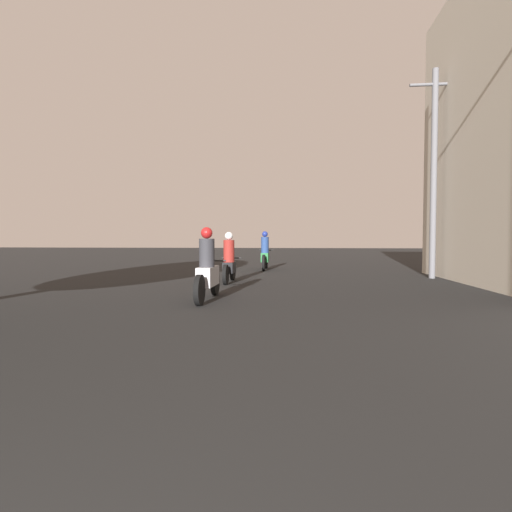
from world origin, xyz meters
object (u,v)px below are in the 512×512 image
(motorcycle_green, at_px, (265,254))
(utility_pole_far, at_px, (434,170))
(motorcycle_black, at_px, (229,262))
(motorcycle_silver, at_px, (208,271))

(motorcycle_green, relative_size, utility_pole_far, 0.29)
(motorcycle_black, bearing_deg, utility_pole_far, 16.90)
(motorcycle_green, xyz_separation_m, utility_pole_far, (5.75, -3.07, 2.90))
(motorcycle_silver, xyz_separation_m, utility_pole_far, (6.28, 5.39, 2.94))
(motorcycle_silver, xyz_separation_m, motorcycle_green, (0.53, 8.46, 0.04))
(motorcycle_green, bearing_deg, utility_pole_far, -18.75)
(motorcycle_green, bearing_deg, motorcycle_silver, -84.23)
(motorcycle_black, xyz_separation_m, motorcycle_green, (0.66, 5.00, 0.04))
(motorcycle_green, distance_m, utility_pole_far, 7.14)
(motorcycle_silver, bearing_deg, motorcycle_green, 88.89)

